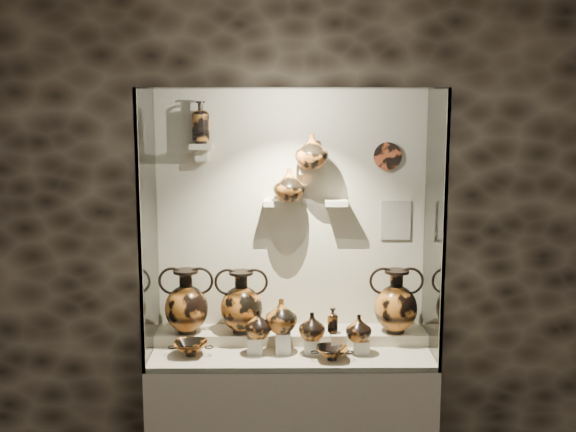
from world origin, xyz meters
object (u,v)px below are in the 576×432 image
object	(u,v)px
amphora_mid	(241,302)
jug_e	(359,328)
amphora_right	(396,301)
lekythos_tall	(201,120)
kylix_left	(191,347)
jug_c	(312,326)
ovoid_vase_a	(289,185)
jug_b	(281,315)
ovoid_vase_b	(312,151)
jug_a	(258,324)
lekythos_small	(333,319)
amphora_left	(186,301)
kylix_right	(332,352)

from	to	relation	value
amphora_mid	jug_e	xyz separation A→B (m)	(0.71, -0.20, -0.11)
amphora_right	jug_e	size ratio (longest dim) A/B	2.50
lekythos_tall	kylix_left	bearing A→B (deg)	-110.18
jug_c	lekythos_tall	distance (m)	1.42
jug_c	ovoid_vase_a	xyz separation A→B (m)	(-0.13, 0.26, 0.82)
jug_e	ovoid_vase_a	size ratio (longest dim) A/B	0.80
jug_b	ovoid_vase_b	bearing A→B (deg)	27.64
jug_c	jug_e	world-z (taller)	jug_c
jug_a	jug_c	size ratio (longest dim) A/B	1.00
amphora_mid	ovoid_vase_a	size ratio (longest dim) A/B	1.96
lekythos_small	ovoid_vase_b	bearing A→B (deg)	112.48
jug_c	lekythos_small	world-z (taller)	lekythos_small
amphora_left	jug_b	bearing A→B (deg)	-13.46
amphora_right	jug_a	bearing A→B (deg)	-177.41
jug_c	ovoid_vase_a	distance (m)	0.87
ovoid_vase_a	kylix_right	bearing A→B (deg)	-56.87
lekythos_small	kylix_left	world-z (taller)	lekythos_small
amphora_right	kylix_right	xyz separation A→B (m)	(-0.41, -0.29, -0.22)
lekythos_small	lekythos_tall	bearing A→B (deg)	155.31
kylix_left	amphora_right	bearing A→B (deg)	-13.66
amphora_mid	jug_c	distance (m)	0.48
lekythos_small	kylix_right	distance (m)	0.21
jug_b	jug_e	distance (m)	0.47
ovoid_vase_a	jug_e	bearing A→B (deg)	-33.64
jug_b	lekythos_tall	bearing A→B (deg)	128.72
lekythos_small	amphora_left	bearing A→B (deg)	163.50
amphora_right	jug_a	size ratio (longest dim) A/B	2.42
kylix_right	jug_c	bearing A→B (deg)	138.27
jug_a	kylix_right	distance (m)	0.47
ovoid_vase_b	jug_b	bearing A→B (deg)	-117.06
ovoid_vase_b	jug_c	bearing A→B (deg)	-78.11
amphora_right	jug_e	distance (m)	0.34
amphora_left	ovoid_vase_a	world-z (taller)	ovoid_vase_a
jug_a	kylix_right	size ratio (longest dim) A/B	0.70
amphora_left	kylix_left	world-z (taller)	amphora_left
amphora_mid	amphora_left	bearing A→B (deg)	-167.20
jug_a	jug_b	xyz separation A→B (m)	(0.14, 0.02, 0.05)
amphora_right	amphora_left	bearing A→B (deg)	170.11
amphora_left	jug_a	distance (m)	0.50
amphora_mid	ovoid_vase_b	xyz separation A→B (m)	(0.43, 0.06, 0.93)
lekythos_small	lekythos_tall	xyz separation A→B (m)	(-0.80, 0.27, 1.18)
amphora_mid	jug_e	bearing A→B (deg)	-3.48
kylix_left	ovoid_vase_a	size ratio (longest dim) A/B	1.29
lekythos_small	kylix_right	size ratio (longest dim) A/B	0.73
kylix_right	lekythos_small	bearing A→B (deg)	84.67
jug_b	ovoid_vase_b	xyz separation A→B (m)	(0.19, 0.22, 0.96)
amphora_right	jug_c	xyz separation A→B (m)	(-0.53, -0.19, -0.10)
kylix_right	lekythos_tall	world-z (taller)	lekythos_tall
amphora_right	kylix_left	distance (m)	1.29
amphora_left	lekythos_small	size ratio (longest dim) A/B	2.34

